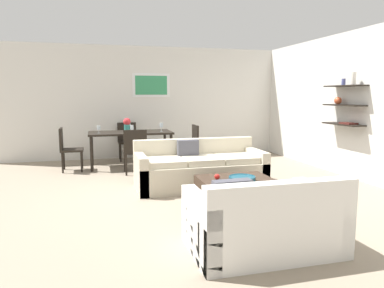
% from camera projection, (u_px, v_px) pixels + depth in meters
% --- Properties ---
extents(ground_plane, '(18.00, 18.00, 0.00)m').
position_uv_depth(ground_plane, '(199.00, 192.00, 5.77)').
color(ground_plane, gray).
extents(back_wall_unit, '(8.40, 0.09, 2.70)m').
position_uv_depth(back_wall_unit, '(171.00, 102.00, 9.04)').
color(back_wall_unit, silver).
rests_on(back_wall_unit, ground).
extents(right_wall_shelf_unit, '(0.34, 8.20, 2.70)m').
position_uv_depth(right_wall_shelf_unit, '(342.00, 105.00, 6.93)').
color(right_wall_shelf_unit, silver).
rests_on(right_wall_shelf_unit, ground).
extents(sofa_beige, '(2.13, 0.90, 0.78)m').
position_uv_depth(sofa_beige, '(199.00, 170.00, 6.08)').
color(sofa_beige, beige).
rests_on(sofa_beige, ground).
extents(loveseat_white, '(1.45, 0.90, 0.78)m').
position_uv_depth(loveseat_white, '(264.00, 222.00, 3.56)').
color(loveseat_white, white).
rests_on(loveseat_white, ground).
extents(coffee_table, '(1.01, 1.00, 0.38)m').
position_uv_depth(coffee_table, '(239.00, 194.00, 4.97)').
color(coffee_table, '#38281E').
rests_on(coffee_table, ground).
extents(decorative_bowl, '(0.37, 0.37, 0.07)m').
position_uv_depth(decorative_bowl, '(242.00, 178.00, 4.89)').
color(decorative_bowl, navy).
rests_on(decorative_bowl, coffee_table).
extents(apple_on_coffee_table, '(0.08, 0.08, 0.08)m').
position_uv_depth(apple_on_coffee_table, '(217.00, 177.00, 4.99)').
color(apple_on_coffee_table, red).
rests_on(apple_on_coffee_table, coffee_table).
extents(dining_table, '(1.75, 0.84, 0.75)m').
position_uv_depth(dining_table, '(130.00, 135.00, 7.78)').
color(dining_table, black).
rests_on(dining_table, ground).
extents(dining_chair_head, '(0.44, 0.44, 0.88)m').
position_uv_depth(dining_chair_head, '(127.00, 139.00, 8.59)').
color(dining_chair_head, black).
rests_on(dining_chair_head, ground).
extents(dining_chair_left_near, '(0.44, 0.44, 0.88)m').
position_uv_depth(dining_chair_left_near, '(67.00, 146.00, 7.29)').
color(dining_chair_left_near, black).
rests_on(dining_chair_left_near, ground).
extents(dining_chair_foot, '(0.44, 0.44, 0.88)m').
position_uv_depth(dining_chair_foot, '(135.00, 149.00, 7.01)').
color(dining_chair_foot, black).
rests_on(dining_chair_foot, ground).
extents(dining_chair_right_near, '(0.44, 0.44, 0.88)m').
position_uv_depth(dining_chair_right_near, '(190.00, 142.00, 7.95)').
color(dining_chair_right_near, black).
rests_on(dining_chair_right_near, ground).
extents(wine_glass_left_near, '(0.07, 0.07, 0.16)m').
position_uv_depth(wine_glass_left_near, '(99.00, 128.00, 7.48)').
color(wine_glass_left_near, silver).
rests_on(wine_glass_left_near, dining_table).
extents(wine_glass_head, '(0.08, 0.08, 0.19)m').
position_uv_depth(wine_glass_head, '(129.00, 124.00, 8.09)').
color(wine_glass_head, silver).
rests_on(wine_glass_head, dining_table).
extents(wine_glass_foot, '(0.07, 0.07, 0.17)m').
position_uv_depth(wine_glass_foot, '(132.00, 128.00, 7.40)').
color(wine_glass_foot, silver).
rests_on(wine_glass_foot, dining_table).
extents(wine_glass_right_near, '(0.08, 0.08, 0.19)m').
position_uv_depth(wine_glass_right_near, '(161.00, 125.00, 7.82)').
color(wine_glass_right_near, silver).
rests_on(wine_glass_right_near, dining_table).
extents(centerpiece_vase, '(0.16, 0.16, 0.30)m').
position_uv_depth(centerpiece_vase, '(127.00, 124.00, 7.69)').
color(centerpiece_vase, teal).
rests_on(centerpiece_vase, dining_table).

